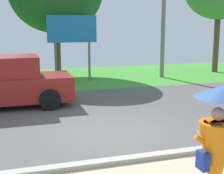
# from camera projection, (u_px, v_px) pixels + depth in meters

# --- Properties ---
(ground_plane) EXTENTS (40.00, 22.00, 0.20)m
(ground_plane) POSITION_uv_depth(u_px,v_px,m) (91.00, 108.00, 11.81)
(ground_plane) COLOR #565451
(monk_pedestrian) EXTENTS (1.11, 1.08, 2.13)m
(monk_pedestrian) POSITION_uv_depth(u_px,v_px,m) (219.00, 141.00, 5.16)
(monk_pedestrian) COLOR orange
(monk_pedestrian) RESTS_ON ground_plane
(pickup_truck) EXTENTS (5.20, 2.28, 1.88)m
(pickup_truck) POSITION_uv_depth(u_px,v_px,m) (1.00, 84.00, 11.65)
(pickup_truck) COLOR maroon
(pickup_truck) RESTS_ON ground_plane
(utility_pole) EXTENTS (1.80, 0.24, 6.00)m
(utility_pole) POSITION_uv_depth(u_px,v_px,m) (163.00, 22.00, 18.01)
(utility_pole) COLOR gray
(utility_pole) RESTS_ON ground_plane
(roadside_billboard) EXTENTS (2.60, 0.12, 3.50)m
(roadside_billboard) POSITION_uv_depth(u_px,v_px,m) (72.00, 34.00, 16.53)
(roadside_billboard) COLOR slate
(roadside_billboard) RESTS_ON ground_plane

